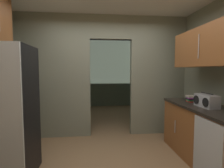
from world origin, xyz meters
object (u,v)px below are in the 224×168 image
object	(u,v)px
refrigerator	(2,113)
dishwasher	(207,152)
boombox	(206,101)
book_stack	(191,99)

from	to	relation	value
refrigerator	dishwasher	distance (m)	2.71
boombox	book_stack	bearing A→B (deg)	89.72
boombox	book_stack	world-z (taller)	boombox
boombox	dishwasher	bearing A→B (deg)	-121.13
boombox	book_stack	size ratio (longest dim) A/B	2.29
dishwasher	boombox	size ratio (longest dim) A/B	2.14
refrigerator	book_stack	bearing A→B (deg)	9.68
dishwasher	boombox	bearing A→B (deg)	58.87
refrigerator	dishwasher	world-z (taller)	refrigerator
refrigerator	book_stack	size ratio (longest dim) A/B	10.48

